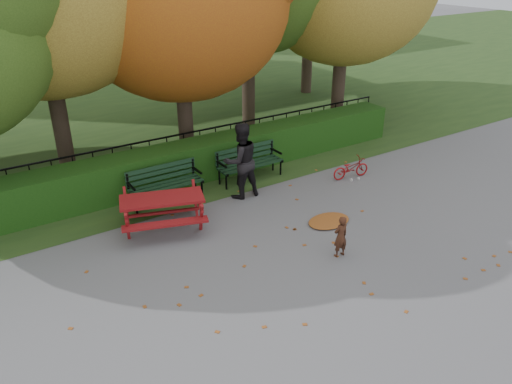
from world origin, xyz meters
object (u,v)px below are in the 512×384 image
picnic_table (162,205)px  bench_left (164,181)px  child (341,237)px  bench_right (249,160)px  adult (241,161)px  bicycle (351,168)px

picnic_table → bench_left: bearing=83.1°
bench_left → child: child is taller
bench_right → child: size_ratio=2.03×
bench_left → picnic_table: bench_left is taller
child → adult: adult is taller
bench_right → child: 4.21m
bench_left → child: bearing=-65.4°
bench_right → bicycle: bearing=-32.4°
bench_right → adult: 1.16m
bench_left → bicycle: (4.71, -1.47, -0.24)m
picnic_table → bicycle: (5.30, -0.21, -0.31)m
child → adult: 3.43m
adult → bicycle: (3.04, -0.66, -0.66)m
bench_left → adult: 1.91m
bench_left → adult: (1.68, -0.80, 0.43)m
bench_left → adult: size_ratio=0.95×
bench_right → bicycle: (2.31, -1.47, -0.24)m
child → bicycle: size_ratio=0.83×
child → adult: bearing=-83.2°
child → bench_right: bearing=-93.9°
child → bicycle: child is taller
bench_left → child: size_ratio=2.03×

